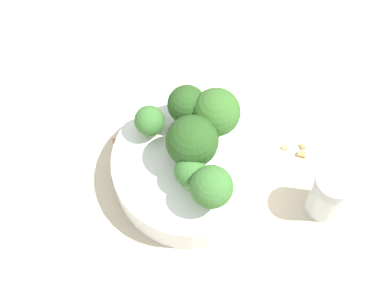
{
  "coord_description": "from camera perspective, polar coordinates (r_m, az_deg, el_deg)",
  "views": [
    {
      "loc": [
        -0.22,
        0.14,
        0.54
      ],
      "look_at": [
        0.0,
        0.0,
        0.07
      ],
      "focal_mm": 50.0,
      "sensor_mm": 36.0,
      "label": 1
    }
  ],
  "objects": [
    {
      "name": "broccoli_floret_4",
      "position": [
        0.56,
        -4.54,
        2.41
      ],
      "size": [
        0.03,
        0.03,
        0.04
      ],
      "color": "#84AD66",
      "rests_on": "bowl"
    },
    {
      "name": "broccoli_floret_2",
      "position": [
        0.53,
        -0.18,
        -3.07
      ],
      "size": [
        0.03,
        0.03,
        0.04
      ],
      "color": "#8EB770",
      "rests_on": "bowl"
    },
    {
      "name": "pepper_shaker",
      "position": [
        0.57,
        14.37,
        -5.15
      ],
      "size": [
        0.04,
        0.04,
        0.07
      ],
      "color": "silver",
      "rests_on": "ground_plane"
    },
    {
      "name": "bowl",
      "position": [
        0.58,
        -0.0,
        -2.55
      ],
      "size": [
        0.17,
        0.17,
        0.04
      ],
      "primitive_type": "cylinder",
      "color": "white",
      "rests_on": "ground_plane"
    },
    {
      "name": "ground_plane",
      "position": [
        0.6,
        -0.0,
        -3.44
      ],
      "size": [
        3.0,
        3.0,
        0.0
      ],
      "primitive_type": "plane",
      "color": "beige"
    },
    {
      "name": "broccoli_floret_0",
      "position": [
        0.53,
        0.01,
        0.27
      ],
      "size": [
        0.05,
        0.05,
        0.06
      ],
      "color": "#7A9E5B",
      "rests_on": "bowl"
    },
    {
      "name": "broccoli_floret_5",
      "position": [
        0.56,
        -0.55,
        4.15
      ],
      "size": [
        0.04,
        0.04,
        0.06
      ],
      "color": "#84AD66",
      "rests_on": "bowl"
    },
    {
      "name": "broccoli_floret_3",
      "position": [
        0.51,
        2.09,
        -4.7
      ],
      "size": [
        0.04,
        0.04,
        0.06
      ],
      "color": "#8EB770",
      "rests_on": "bowl"
    },
    {
      "name": "broccoli_floret_1",
      "position": [
        0.55,
        2.59,
        3.33
      ],
      "size": [
        0.05,
        0.05,
        0.06
      ],
      "color": "#84AD66",
      "rests_on": "bowl"
    },
    {
      "name": "almond_crumb_0",
      "position": [
        0.63,
        11.73,
        -0.18
      ],
      "size": [
        0.01,
        0.01,
        0.01
      ],
      "primitive_type": "cube",
      "rotation": [
        0.0,
        0.0,
        2.9
      ],
      "color": "#AD7F4C",
      "rests_on": "ground_plane"
    },
    {
      "name": "almond_crumb_4",
      "position": [
        0.62,
        11.64,
        -1.01
      ],
      "size": [
        0.01,
        0.01,
        0.01
      ],
      "primitive_type": "cube",
      "rotation": [
        0.0,
        0.0,
        0.71
      ],
      "color": "#AD7F4C",
      "rests_on": "ground_plane"
    },
    {
      "name": "almond_crumb_2",
      "position": [
        0.63,
        -8.3,
        0.39
      ],
      "size": [
        0.01,
        0.01,
        0.01
      ],
      "primitive_type": "cube",
      "rotation": [
        0.0,
        0.0,
        2.75
      ],
      "color": "olive",
      "rests_on": "ground_plane"
    },
    {
      "name": "almond_crumb_1",
      "position": [
        0.62,
        9.88,
        -0.34
      ],
      "size": [
        0.01,
        0.01,
        0.01
      ],
      "primitive_type": "cube",
      "rotation": [
        0.0,
        0.0,
        4.26
      ],
      "color": "tan",
      "rests_on": "ground_plane"
    }
  ]
}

